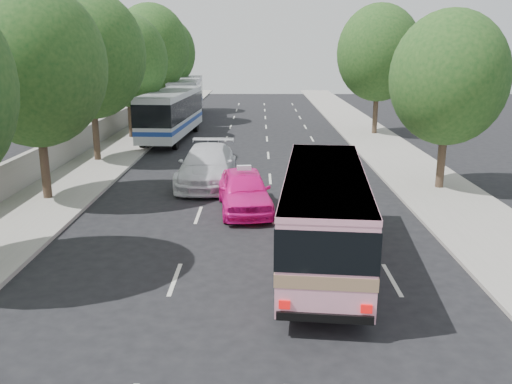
{
  "coord_description": "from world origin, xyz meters",
  "views": [
    {
      "loc": [
        0.48,
        -16.05,
        6.32
      ],
      "look_at": [
        0.36,
        1.52,
        1.6
      ],
      "focal_mm": 38.0,
      "sensor_mm": 36.0,
      "label": 1
    }
  ],
  "objects_px": {
    "white_pickup": "(207,165)",
    "tour_coach_front": "(172,111)",
    "pink_taxi": "(244,190)",
    "tour_coach_rear": "(186,94)",
    "pink_bus": "(324,208)"
  },
  "relations": [
    {
      "from": "pink_bus",
      "to": "pink_taxi",
      "type": "xyz_separation_m",
      "value": [
        -2.51,
        5.55,
        -0.95
      ]
    },
    {
      "from": "pink_bus",
      "to": "pink_taxi",
      "type": "bearing_deg",
      "value": 120.29
    },
    {
      "from": "pink_bus",
      "to": "white_pickup",
      "type": "relative_size",
      "value": 1.48
    },
    {
      "from": "tour_coach_rear",
      "to": "white_pickup",
      "type": "bearing_deg",
      "value": -84.03
    },
    {
      "from": "pink_taxi",
      "to": "tour_coach_rear",
      "type": "height_order",
      "value": "tour_coach_rear"
    },
    {
      "from": "tour_coach_front",
      "to": "tour_coach_rear",
      "type": "relative_size",
      "value": 0.96
    },
    {
      "from": "pink_taxi",
      "to": "tour_coach_front",
      "type": "height_order",
      "value": "tour_coach_front"
    },
    {
      "from": "white_pickup",
      "to": "pink_bus",
      "type": "bearing_deg",
      "value": -64.84
    },
    {
      "from": "pink_bus",
      "to": "tour_coach_rear",
      "type": "relative_size",
      "value": 0.77
    },
    {
      "from": "white_pickup",
      "to": "tour_coach_front",
      "type": "bearing_deg",
      "value": 107.14
    },
    {
      "from": "pink_taxi",
      "to": "pink_bus",
      "type": "bearing_deg",
      "value": -72.63
    },
    {
      "from": "pink_taxi",
      "to": "tour_coach_rear",
      "type": "bearing_deg",
      "value": 94.77
    },
    {
      "from": "pink_taxi",
      "to": "tour_coach_rear",
      "type": "xyz_separation_m",
      "value": [
        -6.17,
        29.76,
        1.29
      ]
    },
    {
      "from": "tour_coach_front",
      "to": "white_pickup",
      "type": "bearing_deg",
      "value": -70.6
    },
    {
      "from": "white_pickup",
      "to": "tour_coach_front",
      "type": "xyz_separation_m",
      "value": [
        -3.67,
        12.85,
        1.13
      ]
    }
  ]
}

